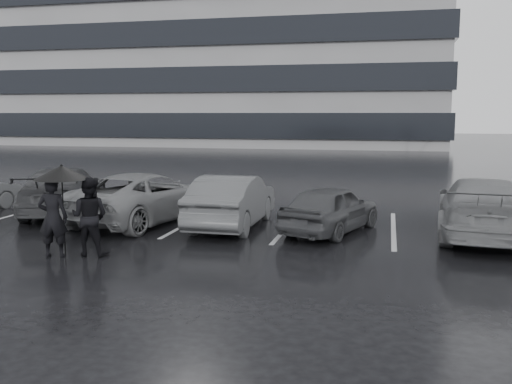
{
  "coord_description": "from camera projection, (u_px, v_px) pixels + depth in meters",
  "views": [
    {
      "loc": [
        3.21,
        -12.76,
        3.05
      ],
      "look_at": [
        0.0,
        1.0,
        1.1
      ],
      "focal_mm": 40.0,
      "sensor_mm": 36.0,
      "label": 1
    }
  ],
  "objects": [
    {
      "name": "car_west_b",
      "position": [
        144.0,
        197.0,
        16.12
      ],
      "size": [
        3.33,
        5.42,
        1.4
      ],
      "primitive_type": "imported",
      "rotation": [
        0.0,
        0.0,
        2.93
      ],
      "color": "#525355",
      "rests_on": "ground"
    },
    {
      "name": "car_west_c",
      "position": [
        64.0,
        190.0,
        17.43
      ],
      "size": [
        3.56,
        5.3,
        1.43
      ],
      "primitive_type": "imported",
      "rotation": [
        0.0,
        0.0,
        3.49
      ],
      "color": "black",
      "rests_on": "ground"
    },
    {
      "name": "car_east",
      "position": [
        482.0,
        207.0,
        14.12
      ],
      "size": [
        2.56,
        5.29,
        1.49
      ],
      "primitive_type": "imported",
      "rotation": [
        0.0,
        0.0,
        3.05
      ],
      "color": "#525355",
      "rests_on": "ground"
    },
    {
      "name": "car_main",
      "position": [
        331.0,
        209.0,
        14.67
      ],
      "size": [
        2.59,
        3.93,
        1.24
      ],
      "primitive_type": "imported",
      "rotation": [
        0.0,
        0.0,
        2.81
      ],
      "color": "black",
      "rests_on": "ground"
    },
    {
      "name": "umbrella",
      "position": [
        62.0,
        172.0,
        12.14
      ],
      "size": [
        1.17,
        1.17,
        1.98
      ],
      "color": "black",
      "rests_on": "ground"
    },
    {
      "name": "pedestrian_right",
      "position": [
        90.0,
        216.0,
        12.28
      ],
      "size": [
        0.86,
        0.69,
        1.7
      ],
      "primitive_type": "imported",
      "rotation": [
        0.0,
        0.0,
        3.2
      ],
      "color": "black",
      "rests_on": "ground"
    },
    {
      "name": "pedestrian_left",
      "position": [
        53.0,
        218.0,
        12.11
      ],
      "size": [
        0.7,
        0.55,
        1.71
      ],
      "primitive_type": "imported",
      "rotation": [
        0.0,
        0.0,
        3.38
      ],
      "color": "black",
      "rests_on": "ground"
    },
    {
      "name": "stall_stripes",
      "position": [
        240.0,
        223.0,
        16.04
      ],
      "size": [
        19.72,
        5.0,
        0.0
      ],
      "color": "#B4B4B6",
      "rests_on": "ground"
    },
    {
      "name": "ground",
      "position": [
        246.0,
        244.0,
        13.45
      ],
      "size": [
        160.0,
        160.0,
        0.0
      ],
      "primitive_type": "plane",
      "color": "black",
      "rests_on": "ground"
    },
    {
      "name": "car_west_a",
      "position": [
        232.0,
        201.0,
        15.39
      ],
      "size": [
        1.5,
        4.3,
        1.42
      ],
      "primitive_type": "imported",
      "rotation": [
        0.0,
        0.0,
        3.14
      ],
      "color": "#303133",
      "rests_on": "ground"
    },
    {
      "name": "office_building",
      "position": [
        158.0,
        10.0,
        62.74
      ],
      "size": [
        61.0,
        26.0,
        29.0
      ],
      "color": "gray",
      "rests_on": "ground"
    }
  ]
}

